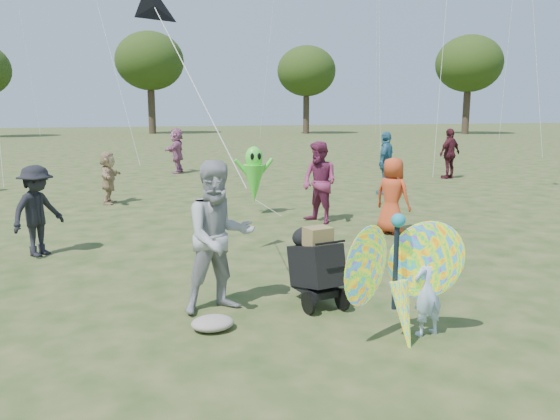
# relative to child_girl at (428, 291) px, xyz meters

# --- Properties ---
(ground) EXTENTS (160.00, 160.00, 0.00)m
(ground) POSITION_rel_child_girl_xyz_m (-0.79, 1.16, -0.55)
(ground) COLOR #51592B
(ground) RESTS_ON ground
(child_girl) EXTENTS (0.43, 0.31, 1.09)m
(child_girl) POSITION_rel_child_girl_xyz_m (0.00, 0.00, 0.00)
(child_girl) COLOR #AFCAF8
(child_girl) RESTS_ON ground
(adult_man) EXTENTS (1.09, 0.91, 2.01)m
(adult_man) POSITION_rel_child_girl_xyz_m (-2.18, 1.53, 0.46)
(adult_man) COLOR #9D9DA2
(adult_man) RESTS_ON ground
(grey_bag) EXTENTS (0.53, 0.43, 0.17)m
(grey_bag) POSITION_rel_child_girl_xyz_m (-2.41, 0.91, -0.46)
(grey_bag) COLOR gray
(grey_bag) RESTS_ON ground
(crowd_a) EXTENTS (0.86, 0.96, 1.65)m
(crowd_a) POSITION_rel_child_girl_xyz_m (2.25, 4.95, 0.28)
(crowd_a) COLOR #C3421F
(crowd_a) RESTS_ON ground
(crowd_b) EXTENTS (1.18, 1.21, 1.66)m
(crowd_b) POSITION_rel_child_girl_xyz_m (-4.80, 5.26, 0.28)
(crowd_b) COLOR black
(crowd_b) RESTS_ON ground
(crowd_c) EXTENTS (1.16, 1.16, 1.97)m
(crowd_c) POSITION_rel_child_girl_xyz_m (4.81, 10.02, 0.44)
(crowd_c) COLOR teal
(crowd_c) RESTS_ON ground
(crowd_d) EXTENTS (0.74, 1.45, 1.49)m
(crowd_d) POSITION_rel_child_girl_xyz_m (-3.55, 10.73, 0.20)
(crowd_d) COLOR tan
(crowd_d) RESTS_ON ground
(crowd_e) EXTENTS (1.05, 1.15, 1.92)m
(crowd_e) POSITION_rel_child_girl_xyz_m (1.17, 6.47, 0.41)
(crowd_e) COLOR #7B294E
(crowd_e) RESTS_ON ground
(crowd_h) EXTENTS (1.22, 0.82, 1.93)m
(crowd_h) POSITION_rel_child_girl_xyz_m (9.03, 12.77, 0.42)
(crowd_h) COLOR #4A1823
(crowd_h) RESTS_ON ground
(crowd_j) EXTENTS (1.19, 1.83, 1.89)m
(crowd_j) POSITION_rel_child_girl_xyz_m (-0.77, 17.83, 0.40)
(crowd_j) COLOR #AC628C
(crowd_j) RESTS_ON ground
(jogging_stroller) EXTENTS (0.61, 1.10, 1.09)m
(jogging_stroller) POSITION_rel_child_girl_xyz_m (-0.87, 1.44, 0.07)
(jogging_stroller) COLOR black
(jogging_stroller) RESTS_ON ground
(butterfly_kite) EXTENTS (1.74, 0.75, 1.71)m
(butterfly_kite) POSITION_rel_child_girl_xyz_m (-0.44, -0.08, 0.21)
(butterfly_kite) COLOR #E44824
(butterfly_kite) RESTS_ON ground
(delta_kite_rig) EXTENTS (1.40, 2.22, 2.98)m
(delta_kite_rig) POSITION_rel_child_girl_xyz_m (-2.72, 3.51, 3.61)
(delta_kite_rig) COLOR black
(delta_kite_rig) RESTS_ON ground
(alien_kite) EXTENTS (1.12, 0.69, 1.74)m
(alien_kite) POSITION_rel_child_girl_xyz_m (-0.04, 7.90, 0.42)
(alien_kite) COLOR #49EA37
(alien_kite) RESTS_ON ground
(tree_line) EXTENTS (91.78, 33.60, 10.79)m
(tree_line) POSITION_rel_child_girl_xyz_m (2.87, 46.15, 6.31)
(tree_line) COLOR #3A2D21
(tree_line) RESTS_ON ground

